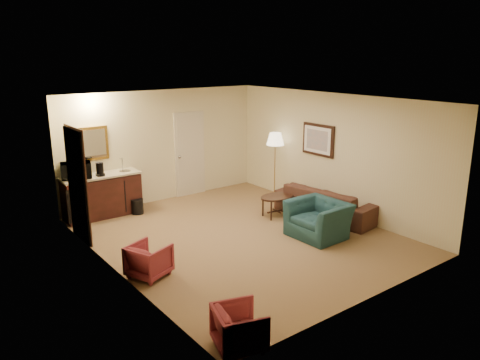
% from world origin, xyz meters
% --- Properties ---
extents(ground, '(6.00, 6.00, 0.00)m').
position_xyz_m(ground, '(0.00, 0.00, 0.00)').
color(ground, olive).
rests_on(ground, ground).
extents(room_walls, '(5.02, 6.01, 2.61)m').
position_xyz_m(room_walls, '(-0.10, 0.77, 1.72)').
color(room_walls, beige).
rests_on(room_walls, ground).
extents(wetbar_cabinet, '(1.64, 0.58, 0.92)m').
position_xyz_m(wetbar_cabinet, '(-1.65, 2.72, 0.46)').
color(wetbar_cabinet, '#3E1713').
rests_on(wetbar_cabinet, ground).
extents(sofa, '(0.96, 2.30, 0.87)m').
position_xyz_m(sofa, '(2.15, -0.23, 0.44)').
color(sofa, black).
rests_on(sofa, ground).
extents(teal_armchair, '(0.71, 1.07, 0.92)m').
position_xyz_m(teal_armchair, '(1.19, -0.90, 0.46)').
color(teal_armchair, '#1B4442').
rests_on(teal_armchair, ground).
extents(rose_chair_near, '(0.71, 0.73, 0.59)m').
position_xyz_m(rose_chair_near, '(-2.15, -0.45, 0.29)').
color(rose_chair_near, '#912F3D').
rests_on(rose_chair_near, ground).
extents(rose_chair_far, '(0.68, 0.70, 0.58)m').
position_xyz_m(rose_chair_far, '(-2.15, -2.80, 0.29)').
color(rose_chair_far, '#912F3D').
rests_on(rose_chair_far, ground).
extents(coffee_table, '(0.86, 0.63, 0.46)m').
position_xyz_m(coffee_table, '(1.32, 0.43, 0.23)').
color(coffee_table, '#331811').
rests_on(coffee_table, ground).
extents(floor_lamp, '(0.54, 0.54, 1.59)m').
position_xyz_m(floor_lamp, '(2.20, 1.52, 0.80)').
color(floor_lamp, '#AD8339').
rests_on(floor_lamp, ground).
extents(waste_bin, '(0.29, 0.29, 0.33)m').
position_xyz_m(waste_bin, '(-1.00, 2.41, 0.16)').
color(waste_bin, black).
rests_on(waste_bin, ground).
extents(microwave, '(0.65, 0.47, 0.40)m').
position_xyz_m(microwave, '(-2.15, 2.74, 1.12)').
color(microwave, black).
rests_on(microwave, wetbar_cabinet).
extents(coffee_maker, '(0.19, 0.19, 0.29)m').
position_xyz_m(coffee_maker, '(-1.69, 2.62, 1.06)').
color(coffee_maker, black).
rests_on(coffee_maker, wetbar_cabinet).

